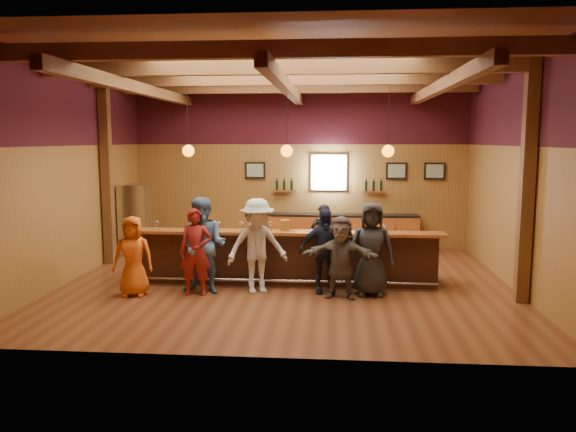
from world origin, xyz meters
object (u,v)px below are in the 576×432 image
(customer_navy, at_px, (324,251))
(bartender, at_px, (323,238))
(bar_counter, at_px, (288,257))
(back_bar_cabinet, at_px, (343,232))
(ice_bucket, at_px, (285,225))
(bottle_a, at_px, (320,224))
(customer_brown, at_px, (341,257))
(stainless_fridge, at_px, (136,220))
(customer_orange, at_px, (133,256))
(customer_redvest, at_px, (196,252))
(customer_dark, at_px, (371,249))
(customer_white, at_px, (257,246))
(customer_denim, at_px, (204,245))

(customer_navy, height_order, bartender, customer_navy)
(bar_counter, height_order, back_bar_cabinet, bar_counter)
(ice_bucket, height_order, bottle_a, bottle_a)
(customer_brown, xyz_separation_m, ice_bucket, (-1.12, 0.90, 0.45))
(stainless_fridge, bearing_deg, customer_orange, -70.96)
(back_bar_cabinet, height_order, bottle_a, bottle_a)
(stainless_fridge, height_order, customer_brown, stainless_fridge)
(back_bar_cabinet, bearing_deg, customer_navy, -95.60)
(back_bar_cabinet, height_order, bartender, bartender)
(ice_bucket, distance_m, bottle_a, 0.72)
(stainless_fridge, bearing_deg, bar_counter, -30.76)
(back_bar_cabinet, bearing_deg, customer_orange, -129.30)
(customer_brown, xyz_separation_m, bartender, (-0.38, 2.17, -0.02))
(ice_bucket, relative_size, bottle_a, 0.63)
(ice_bucket, bearing_deg, customer_redvest, -150.35)
(stainless_fridge, relative_size, customer_dark, 1.02)
(customer_redvest, bearing_deg, bottle_a, 15.98)
(bartender, bearing_deg, customer_orange, 20.51)
(bottle_a, bearing_deg, customer_redvest, -158.47)
(back_bar_cabinet, height_order, customer_orange, customer_orange)
(customer_redvest, height_order, bartender, customer_redvest)
(customer_orange, height_order, customer_navy, customer_navy)
(stainless_fridge, bearing_deg, customer_redvest, -55.74)
(back_bar_cabinet, bearing_deg, bar_counter, -108.34)
(customer_orange, bearing_deg, customer_redvest, 0.16)
(stainless_fridge, distance_m, customer_redvest, 4.37)
(customer_orange, height_order, customer_dark, customer_dark)
(customer_orange, distance_m, customer_dark, 4.48)
(stainless_fridge, xyz_separation_m, ice_bucket, (4.07, -2.69, 0.32))
(stainless_fridge, relative_size, ice_bucket, 8.49)
(ice_bucket, bearing_deg, bottle_a, 0.11)
(stainless_fridge, height_order, customer_redvest, stainless_fridge)
(bar_counter, bearing_deg, customer_orange, -154.95)
(customer_white, distance_m, ice_bucket, 0.86)
(bar_counter, xyz_separation_m, customer_denim, (-1.53, -1.01, 0.40))
(customer_denim, bearing_deg, customer_dark, 11.17)
(customer_brown, relative_size, bottle_a, 4.57)
(customer_denim, xyz_separation_m, customer_navy, (2.29, 0.21, -0.11))
(bar_counter, xyz_separation_m, customer_brown, (1.07, -1.15, 0.25))
(customer_orange, distance_m, ice_bucket, 3.00)
(back_bar_cabinet, distance_m, customer_brown, 4.73)
(stainless_fridge, relative_size, bottle_a, 5.35)
(customer_denim, bearing_deg, customer_redvest, -121.10)
(stainless_fridge, height_order, customer_denim, customer_denim)
(customer_orange, height_order, customer_brown, customer_brown)
(customer_denim, bearing_deg, customer_navy, 14.48)
(customer_redvest, bearing_deg, customer_navy, 2.90)
(customer_orange, distance_m, customer_redvest, 1.17)
(stainless_fridge, bearing_deg, customer_denim, -53.21)
(customer_orange, height_order, bartender, customer_orange)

